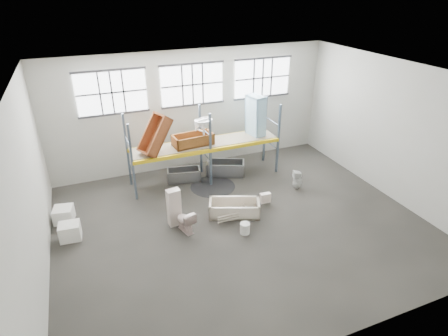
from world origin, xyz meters
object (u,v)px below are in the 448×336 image
blue_tub_upright (256,116)px  rust_tub_flat (193,140)px  toilet_beige (185,221)px  cistern_tall (174,207)px  bucket (245,228)px  carton_near (70,231)px  bathtub_beige (234,208)px  steel_tub_right (226,168)px  toilet_white (297,180)px  steel_tub_left (184,175)px

blue_tub_upright → rust_tub_flat: bearing=-178.4°
toilet_beige → cistern_tall: cistern_tall is taller
cistern_tall → bucket: cistern_tall is taller
toilet_beige → bucket: (1.75, -0.85, -0.20)m
cistern_tall → carton_near: 3.35m
bathtub_beige → carton_near: 5.43m
rust_tub_flat → steel_tub_right: bearing=1.7°
cistern_tall → toilet_white: bearing=-1.4°
toilet_beige → carton_near: (-3.52, 0.97, -0.12)m
toilet_white → blue_tub_upright: (-0.81, 2.23, 2.01)m
blue_tub_upright → bucket: 5.21m
blue_tub_upright → bucket: bearing=-119.6°
bathtub_beige → steel_tub_left: bearing=128.7°
rust_tub_flat → toilet_white: bearing=-31.2°
cistern_tall → blue_tub_upright: bearing=25.3°
cistern_tall → carton_near: size_ratio=2.09×
steel_tub_left → rust_tub_flat: 1.63m
toilet_beige → bathtub_beige: bearing=172.7°
steel_tub_left → bucket: bearing=-79.1°
toilet_white → steel_tub_right: 3.08m
blue_tub_upright → toilet_white: bearing=-70.0°
carton_near → rust_tub_flat: bearing=24.5°
toilet_white → steel_tub_left: size_ratio=0.58×
bathtub_beige → bucket: size_ratio=4.68×
rust_tub_flat → toilet_beige: bearing=-112.8°
toilet_white → steel_tub_left: 4.60m
bathtub_beige → steel_tub_right: (0.87, 2.94, 0.03)m
bucket → bathtub_beige: bearing=84.2°
blue_tub_upright → bucket: blue_tub_upright is taller
blue_tub_upright → carton_near: size_ratio=2.72×
toilet_beige → bucket: bearing=138.4°
bucket → steel_tub_right: bearing=76.4°
toilet_beige → blue_tub_upright: bearing=-157.2°
steel_tub_right → rust_tub_flat: bearing=-178.3°
steel_tub_right → cistern_tall: bearing=-137.4°
steel_tub_left → rust_tub_flat: bearing=-24.4°
toilet_beige → steel_tub_left: bearing=-121.5°
bathtub_beige → rust_tub_flat: 3.34m
cistern_tall → toilet_white: (5.12, 0.53, -0.28)m
bathtub_beige → steel_tub_right: bearing=95.4°
steel_tub_left → steel_tub_right: (1.80, -0.14, 0.04)m
toilet_beige → toilet_white: bearing=176.0°
cistern_tall → bathtub_beige: bearing=-13.1°
blue_tub_upright → carton_near: (-7.60, -2.29, -2.12)m
bathtub_beige → toilet_beige: (-1.87, -0.28, 0.13)m
bathtub_beige → carton_near: carton_near is taller
steel_tub_right → toilet_beige: bearing=-130.4°
rust_tub_flat → bathtub_beige: bearing=-79.6°
steel_tub_right → bucket: (-0.99, -4.07, -0.10)m
bucket → carton_near: bearing=160.9°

